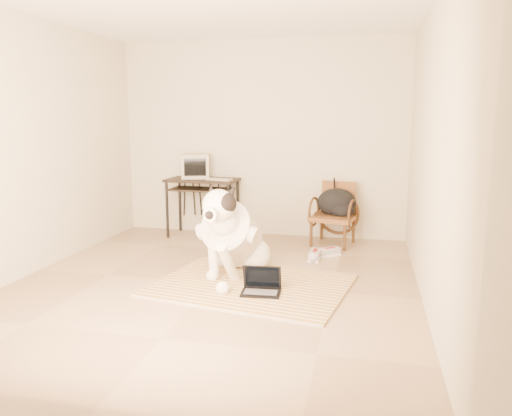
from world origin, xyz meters
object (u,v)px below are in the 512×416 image
(laptop, at_px, (261,286))
(crt_monitor, at_px, (196,166))
(dog, at_px, (232,236))
(pc_tower, at_px, (220,222))
(computer_desk, at_px, (202,187))
(rattan_chair, at_px, (334,213))
(backpack, at_px, (338,204))

(laptop, bearing_deg, crt_monitor, 122.51)
(dog, relative_size, pc_tower, 3.04)
(dog, relative_size, computer_desk, 1.48)
(crt_monitor, distance_m, pc_tower, 0.86)
(dog, bearing_deg, laptop, -51.78)
(computer_desk, distance_m, rattan_chair, 1.85)
(dog, height_order, crt_monitor, crt_monitor)
(rattan_chair, relative_size, backpack, 1.61)
(laptop, height_order, rattan_chair, rattan_chair)
(backpack, bearing_deg, rattan_chair, 141.48)
(crt_monitor, xyz_separation_m, backpack, (2.00, -0.18, -0.43))
(dog, bearing_deg, computer_desk, 118.56)
(laptop, distance_m, computer_desk, 2.59)
(pc_tower, height_order, backpack, backpack)
(backpack, bearing_deg, pc_tower, 176.67)
(pc_tower, bearing_deg, computer_desk, -178.16)
(backpack, bearing_deg, crt_monitor, 174.96)
(dog, height_order, laptop, dog)
(pc_tower, height_order, rattan_chair, rattan_chair)
(laptop, distance_m, rattan_chair, 2.19)
(crt_monitor, relative_size, backpack, 0.93)
(dog, xyz_separation_m, computer_desk, (-0.88, 1.61, 0.28))
(computer_desk, relative_size, crt_monitor, 2.10)
(computer_desk, height_order, pc_tower, computer_desk)
(dog, bearing_deg, backpack, 56.73)
(pc_tower, bearing_deg, laptop, -63.95)
(laptop, relative_size, rattan_chair, 0.47)
(computer_desk, xyz_separation_m, rattan_chair, (1.83, -0.05, -0.29))
(laptop, bearing_deg, computer_desk, 121.22)
(crt_monitor, bearing_deg, laptop, -57.49)
(dog, xyz_separation_m, rattan_chair, (0.96, 1.56, -0.01))
(dog, bearing_deg, rattan_chair, 58.47)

